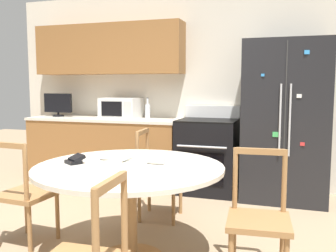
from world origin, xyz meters
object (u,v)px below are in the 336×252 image
object	(u,v)px
dining_chair_left	(24,195)
dining_chair_right	(259,219)
wallet	(75,160)
refrigerator	(285,121)
candle_glass	(141,165)
microwave	(121,108)
dining_chair_far	(158,176)
oven_range	(207,155)
counter_bottle	(148,111)
countertop_tv	(58,104)

from	to	relation	value
dining_chair_left	dining_chair_right	world-z (taller)	same
wallet	refrigerator	bearing A→B (deg)	53.51
refrigerator	candle_glass	distance (m)	2.34
microwave	dining_chair_right	xyz separation A→B (m)	(2.00, -2.11, -0.60)
dining_chair_far	candle_glass	distance (m)	1.16
oven_range	candle_glass	bearing A→B (deg)	-90.87
oven_range	candle_glass	world-z (taller)	oven_range
microwave	counter_bottle	distance (m)	0.40
oven_range	countertop_tv	distance (m)	2.28
countertop_tv	candle_glass	world-z (taller)	countertop_tv
counter_bottle	dining_chair_far	world-z (taller)	counter_bottle
candle_glass	dining_chair_right	bearing A→B (deg)	8.91
counter_bottle	dining_chair_far	size ratio (longest dim) A/B	0.32
dining_chair_far	dining_chair_right	bearing A→B (deg)	44.16
countertop_tv	dining_chair_right	size ratio (longest dim) A/B	0.48
oven_range	microwave	distance (m)	1.35
microwave	dining_chair_left	distance (m)	2.21
counter_bottle	wallet	size ratio (longest dim) A/B	1.67
counter_bottle	dining_chair_left	xyz separation A→B (m)	(-0.31, -2.09, -0.57)
dining_chair_right	candle_glass	bearing A→B (deg)	4.34
microwave	dining_chair_left	bearing A→B (deg)	-87.70
counter_bottle	dining_chair_right	xyz separation A→B (m)	(1.61, -2.08, -0.57)
refrigerator	oven_range	world-z (taller)	refrigerator
counter_bottle	candle_glass	world-z (taller)	counter_bottle
candle_glass	wallet	xyz separation A→B (m)	(-0.57, 0.07, -0.01)
candle_glass	refrigerator	bearing A→B (deg)	65.86
candle_glass	countertop_tv	bearing A→B (deg)	134.42
microwave	oven_range	bearing A→B (deg)	-3.39
dining_chair_right	candle_glass	distance (m)	0.90
refrigerator	dining_chair_right	bearing A→B (deg)	-94.01
oven_range	dining_chair_right	world-z (taller)	oven_range
countertop_tv	dining_chair_far	bearing A→B (deg)	-30.61
oven_range	wallet	world-z (taller)	oven_range
oven_range	countertop_tv	bearing A→B (deg)	178.97
dining_chair_left	wallet	xyz separation A→B (m)	(0.53, -0.05, 0.34)
refrigerator	microwave	distance (m)	2.15
wallet	countertop_tv	bearing A→B (deg)	126.60
dining_chair_right	wallet	bearing A→B (deg)	-2.02
refrigerator	dining_chair_left	bearing A→B (deg)	-135.66
dining_chair_far	dining_chair_left	bearing A→B (deg)	-45.93
countertop_tv	dining_chair_right	distance (m)	3.69
dining_chair_right	dining_chair_far	bearing A→B (deg)	-46.23
microwave	countertop_tv	xyz separation A→B (m)	(-0.98, -0.03, 0.04)
counter_bottle	countertop_tv	bearing A→B (deg)	-179.88
wallet	dining_chair_right	bearing A→B (deg)	2.56
dining_chair_far	refrigerator	bearing A→B (deg)	127.02
oven_range	countertop_tv	xyz separation A→B (m)	(-2.20, 0.04, 0.61)
wallet	counter_bottle	bearing A→B (deg)	95.79
countertop_tv	candle_glass	xyz separation A→B (m)	(2.16, -2.21, -0.29)
dining_chair_left	dining_chair_far	xyz separation A→B (m)	(0.85, 0.96, 0.00)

